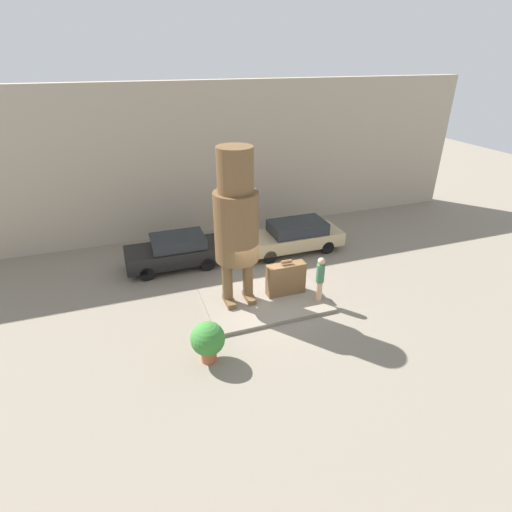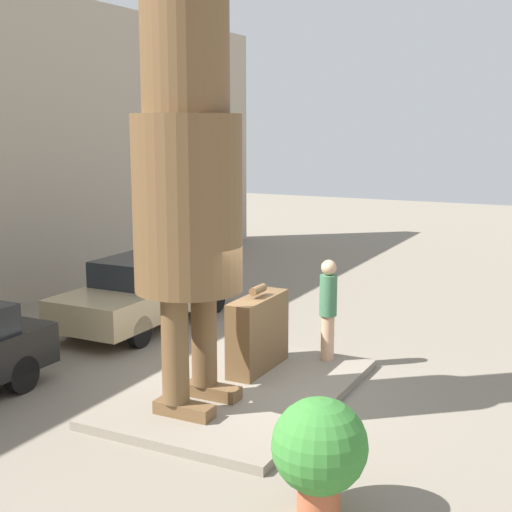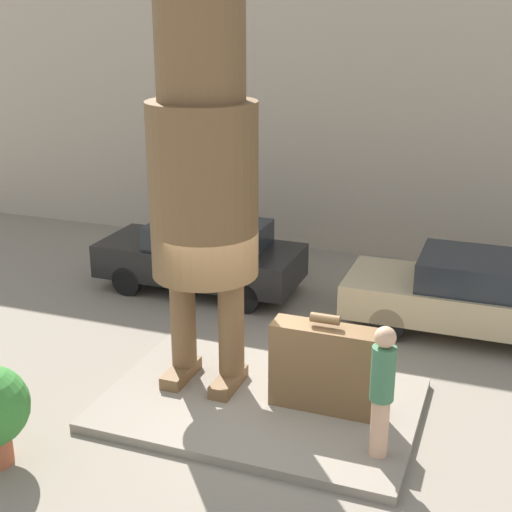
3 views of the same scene
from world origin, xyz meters
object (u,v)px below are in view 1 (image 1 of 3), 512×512
parked_car_tan (294,236)px  planter_pot (208,340)px  statue_figure (236,217)px  tourist (320,278)px  parked_car_black (175,251)px  giant_suitcase (286,279)px

parked_car_tan → planter_pot: size_ratio=3.47×
statue_figure → tourist: size_ratio=3.19×
parked_car_tan → parked_car_black: bearing=-2.6°
tourist → parked_car_black: tourist is taller
giant_suitcase → parked_car_black: (-3.55, 3.75, 0.00)m
statue_figure → parked_car_black: 4.79m
tourist → planter_pot: tourist is taller
tourist → planter_pot: 4.88m
giant_suitcase → parked_car_tan: (1.91, 3.51, 0.00)m
parked_car_black → planter_pot: (-0.05, -6.29, 0.01)m
statue_figure → tourist: statue_figure is taller
parked_car_tan → giant_suitcase: bearing=61.4°
tourist → planter_pot: bearing=-159.9°
statue_figure → tourist: 3.79m
tourist → giant_suitcase: bearing=138.1°
parked_car_black → giant_suitcase: bearing=133.5°
parked_car_tan → planter_pot: parked_car_tan is taller
giant_suitcase → planter_pot: bearing=-144.8°
statue_figure → tourist: bearing=-20.2°
tourist → parked_car_tan: bearing=77.8°
planter_pot → parked_car_black: bearing=89.5°
tourist → planter_pot: (-4.57, -1.68, -0.33)m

